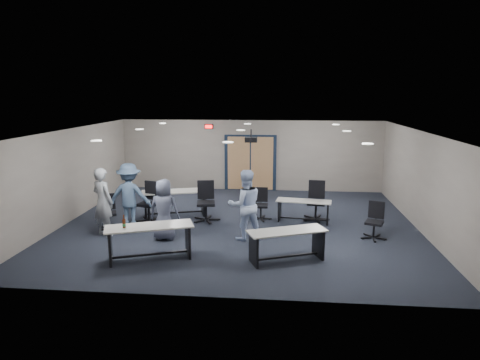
# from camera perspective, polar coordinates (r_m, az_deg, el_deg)

# --- Properties ---
(floor) EXTENTS (10.00, 10.00, 0.00)m
(floor) POSITION_cam_1_polar(r_m,az_deg,el_deg) (12.41, -0.12, -5.92)
(floor) COLOR black
(floor) RESTS_ON ground
(back_wall) EXTENTS (10.00, 0.04, 2.70)m
(back_wall) POSITION_cam_1_polar(r_m,az_deg,el_deg) (16.49, 1.40, 3.30)
(back_wall) COLOR gray
(back_wall) RESTS_ON floor
(front_wall) EXTENTS (10.00, 0.04, 2.70)m
(front_wall) POSITION_cam_1_polar(r_m,az_deg,el_deg) (7.75, -3.39, -6.41)
(front_wall) COLOR gray
(front_wall) RESTS_ON floor
(left_wall) EXTENTS (0.04, 9.00, 2.70)m
(left_wall) POSITION_cam_1_polar(r_m,az_deg,el_deg) (13.50, -21.75, 0.59)
(left_wall) COLOR gray
(left_wall) RESTS_ON floor
(right_wall) EXTENTS (0.04, 9.00, 2.70)m
(right_wall) POSITION_cam_1_polar(r_m,az_deg,el_deg) (12.62, 23.10, -0.25)
(right_wall) COLOR gray
(right_wall) RESTS_ON floor
(ceiling) EXTENTS (10.00, 9.00, 0.04)m
(ceiling) POSITION_cam_1_polar(r_m,az_deg,el_deg) (11.88, -0.13, 6.59)
(ceiling) COLOR white
(ceiling) RESTS_ON back_wall
(double_door) EXTENTS (2.00, 0.07, 2.20)m
(double_door) POSITION_cam_1_polar(r_m,az_deg,el_deg) (16.50, 1.39, 2.25)
(double_door) COLOR #101C30
(double_door) RESTS_ON back_wall
(exit_sign) EXTENTS (0.32, 0.07, 0.18)m
(exit_sign) POSITION_cam_1_polar(r_m,az_deg,el_deg) (16.51, -4.18, 7.12)
(exit_sign) COLOR black
(exit_sign) RESTS_ON back_wall
(ceiling_projector) EXTENTS (0.35, 0.32, 0.37)m
(ceiling_projector) POSITION_cam_1_polar(r_m,az_deg,el_deg) (12.38, 1.49, 5.42)
(ceiling_projector) COLOR black
(ceiling_projector) RESTS_ON ceiling
(ceiling_can_lights) EXTENTS (6.24, 5.74, 0.02)m
(ceiling_can_lights) POSITION_cam_1_polar(r_m,az_deg,el_deg) (12.13, -0.01, 6.55)
(ceiling_can_lights) COLOR white
(ceiling_can_lights) RESTS_ON ceiling
(table_front_left) EXTENTS (2.06, 1.29, 1.08)m
(table_front_left) POSITION_cam_1_polar(r_m,az_deg,el_deg) (9.98, -12.01, -7.32)
(table_front_left) COLOR #BAB8B0
(table_front_left) RESTS_ON floor
(table_front_right) EXTENTS (1.86, 1.22, 0.72)m
(table_front_right) POSITION_cam_1_polar(r_m,az_deg,el_deg) (9.74, 6.27, -7.96)
(table_front_right) COLOR #BAB8B0
(table_front_right) RESTS_ON floor
(table_back_left) EXTENTS (2.06, 1.20, 0.92)m
(table_back_left) POSITION_cam_1_polar(r_m,az_deg,el_deg) (13.23, -8.69, -2.49)
(table_back_left) COLOR #BAB8B0
(table_back_left) RESTS_ON floor
(table_back_right) EXTENTS (1.64, 0.75, 0.64)m
(table_back_right) POSITION_cam_1_polar(r_m,az_deg,el_deg) (12.67, 8.47, -3.62)
(table_back_right) COLOR #BAB8B0
(table_back_right) RESTS_ON floor
(chair_back_a) EXTENTS (0.91, 0.91, 1.18)m
(chair_back_a) POSITION_cam_1_polar(r_m,az_deg,el_deg) (12.77, -12.13, -2.94)
(chair_back_a) COLOR black
(chair_back_a) RESTS_ON floor
(chair_back_b) EXTENTS (0.86, 0.86, 1.18)m
(chair_back_b) POSITION_cam_1_polar(r_m,az_deg,el_deg) (12.59, -4.57, -2.91)
(chair_back_b) COLOR black
(chair_back_b) RESTS_ON floor
(chair_back_c) EXTENTS (0.60, 0.60, 0.95)m
(chair_back_c) POSITION_cam_1_polar(r_m,az_deg,el_deg) (12.74, 2.79, -3.25)
(chair_back_c) COLOR black
(chair_back_c) RESTS_ON floor
(chair_back_d) EXTENTS (0.81, 0.81, 1.16)m
(chair_back_d) POSITION_cam_1_polar(r_m,az_deg,el_deg) (12.86, 10.11, -2.78)
(chair_back_d) COLOR black
(chair_back_d) RESTS_ON floor
(chair_loose_left) EXTENTS (0.79, 0.79, 0.97)m
(chair_loose_left) POSITION_cam_1_polar(r_m,az_deg,el_deg) (12.42, -17.16, -4.12)
(chair_loose_left) COLOR black
(chair_loose_left) RESTS_ON floor
(chair_loose_right) EXTENTS (0.79, 0.79, 0.96)m
(chair_loose_right) POSITION_cam_1_polar(r_m,az_deg,el_deg) (11.61, 17.48, -5.24)
(chair_loose_right) COLOR black
(chair_loose_right) RESTS_ON floor
(person_gray) EXTENTS (0.79, 0.70, 1.83)m
(person_gray) POSITION_cam_1_polar(r_m,az_deg,el_deg) (11.81, -17.82, -2.80)
(person_gray) COLOR #8E939B
(person_gray) RESTS_ON floor
(person_plaid) EXTENTS (0.80, 0.55, 1.59)m
(person_plaid) POSITION_cam_1_polar(r_m,az_deg,el_deg) (11.15, -10.08, -3.90)
(person_plaid) COLOR #525870
(person_plaid) RESTS_ON floor
(person_lightblue) EXTENTS (1.07, 0.95, 1.83)m
(person_lightblue) POSITION_cam_1_polar(r_m,az_deg,el_deg) (10.96, 0.69, -3.34)
(person_lightblue) COLOR #C0D5FF
(person_lightblue) RESTS_ON floor
(person_back) EXTENTS (1.22, 0.75, 1.83)m
(person_back) POSITION_cam_1_polar(r_m,az_deg,el_deg) (12.30, -14.51, -2.04)
(person_back) COLOR #476080
(person_back) RESTS_ON floor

